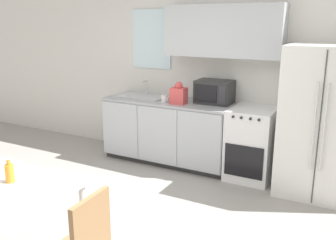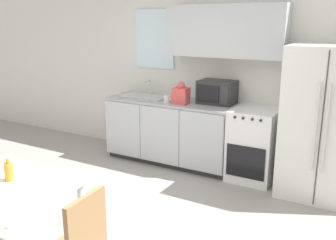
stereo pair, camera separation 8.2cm
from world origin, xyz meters
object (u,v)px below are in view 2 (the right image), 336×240
Objects in this scene: microwave at (217,92)px; oven_range at (254,144)px; coffee_mug at (167,99)px; drink_bottle at (9,171)px; refrigerator at (326,123)px.

oven_range is at bearing -11.53° from microwave.
coffee_mug is at bearing -156.10° from microwave.
microwave is at bearing 77.17° from drink_bottle.
coffee_mug reaches higher than oven_range.
microwave is 4.11× the size of coffee_mug.
refrigerator is at bearing 52.08° from drink_bottle.
oven_range is 4.33× the size of drink_bottle.
drink_bottle is (-1.22, -2.69, 0.36)m from oven_range.
refrigerator reaches higher than oven_range.
microwave reaches higher than coffee_mug.
refrigerator is 1.43m from microwave.
microwave is 0.68m from coffee_mug.
coffee_mug is 2.54m from drink_bottle.
drink_bottle is (-0.03, -2.54, -0.14)m from coffee_mug.
drink_bottle is at bearing -127.92° from refrigerator.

